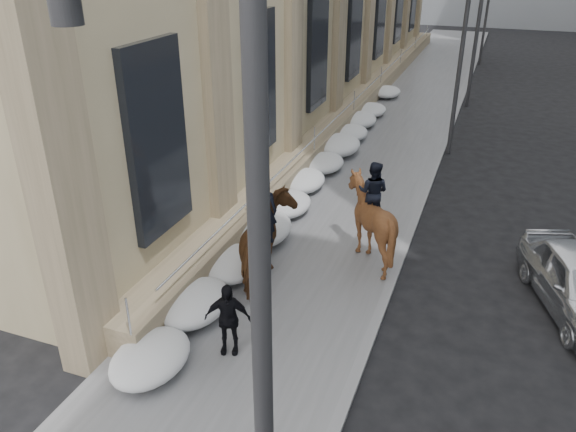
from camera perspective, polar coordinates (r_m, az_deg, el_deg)
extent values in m
plane|color=black|center=(13.30, -3.65, -11.68)|extent=(140.00, 140.00, 0.00)
cube|color=#59595C|center=(21.58, 7.17, 4.02)|extent=(5.00, 80.00, 0.12)
cube|color=slate|center=(21.20, 14.06, 2.98)|extent=(0.24, 80.00, 0.12)
cube|color=#706348|center=(31.22, 7.71, 11.76)|extent=(1.10, 44.00, 0.90)
cylinder|color=silver|center=(30.91, 8.64, 13.27)|extent=(0.06, 42.00, 0.06)
cube|color=black|center=(23.97, 3.03, 16.25)|extent=(0.20, 2.20, 4.50)
cylinder|color=#2D2D30|center=(4.66, -21.74, 19.39)|extent=(0.24, 0.24, 0.30)
cylinder|color=#2D2D30|center=(23.91, 17.16, 15.15)|extent=(0.18, 0.18, 8.00)
cylinder|color=#2D2D30|center=(43.72, 19.62, 19.44)|extent=(0.18, 0.18, 8.00)
cylinder|color=#2D2D30|center=(31.95, 18.42, 15.72)|extent=(0.20, 0.20, 6.00)
imported|color=black|center=(32.01, 12.41, 20.61)|extent=(0.18, 0.22, 1.10)
ellipsoid|color=silver|center=(13.58, -9.37, -8.69)|extent=(1.50, 2.10, 0.68)
ellipsoid|color=silver|center=(16.60, -2.53, -1.32)|extent=(1.60, 2.20, 0.72)
ellipsoid|color=silver|center=(20.03, 1.67, 3.59)|extent=(1.40, 2.00, 0.64)
ellipsoid|color=silver|center=(23.55, 5.23, 7.19)|extent=(1.70, 2.30, 0.76)
ellipsoid|color=silver|center=(27.29, 7.35, 9.66)|extent=(1.50, 2.10, 0.66)
imported|color=#422714|center=(14.34, -2.11, -2.68)|extent=(1.67, 2.80, 2.22)
imported|color=black|center=(14.09, -1.93, 0.42)|extent=(0.70, 0.52, 1.72)
imported|color=#4D2B16|center=(15.46, 8.30, -0.48)|extent=(1.94, 2.17, 2.32)
imported|color=black|center=(15.26, 8.62, 2.41)|extent=(0.86, 0.68, 1.72)
imported|color=black|center=(12.14, -6.16, -10.34)|extent=(1.06, 0.69, 1.68)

